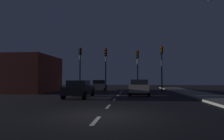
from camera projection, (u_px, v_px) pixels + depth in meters
The scene contains 16 objects.
ground_plane at pixel (115, 99), 15.31m from camera, with size 80.00×80.00×0.00m, color black.
sidewalk_curb_right at pixel (217, 99), 14.57m from camera, with size 3.00×40.00×0.15m, color gray.
lane_stripe_nearest at pixel (96, 121), 7.16m from camera, with size 0.16×1.60×0.01m, color silver.
lane_stripe_second at pixel (108, 106), 10.94m from camera, with size 0.16×1.60×0.01m, color silver.
lane_stripe_third at pixel (114, 100), 14.72m from camera, with size 0.16×1.60×0.01m, color silver.
lane_stripe_fourth at pixel (118, 95), 18.49m from camera, with size 0.16×1.60×0.01m, color silver.
lane_stripe_fifth at pixel (120, 93), 22.27m from camera, with size 0.16×1.60×0.01m, color silver.
lane_stripe_sixth at pixel (122, 91), 26.05m from camera, with size 0.16×1.60×0.01m, color silver.
traffic_signal_far_left at pixel (80, 61), 24.59m from camera, with size 0.32×0.38×5.37m.
traffic_signal_center_left at pixel (106, 62), 24.27m from camera, with size 0.32×0.38×5.25m.
traffic_signal_center_right at pixel (138, 63), 23.88m from camera, with size 0.32×0.38×4.95m.
traffic_signal_far_right at pixel (162, 60), 23.61m from camera, with size 0.32×0.38×5.40m.
car_stopped_ahead at pixel (140, 87), 19.15m from camera, with size 2.13×4.23×1.48m.
car_adjacent_lane at pixel (79, 89), 16.18m from camera, with size 1.81×4.20×1.41m.
car_oncoming_far at pixel (99, 85), 27.92m from camera, with size 2.19×4.18×1.41m.
storefront_left at pixel (31, 74), 23.50m from camera, with size 4.98×6.97×4.23m, color maroon.
Camera 1 is at (1.30, -8.35, 1.48)m, focal length 32.05 mm.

